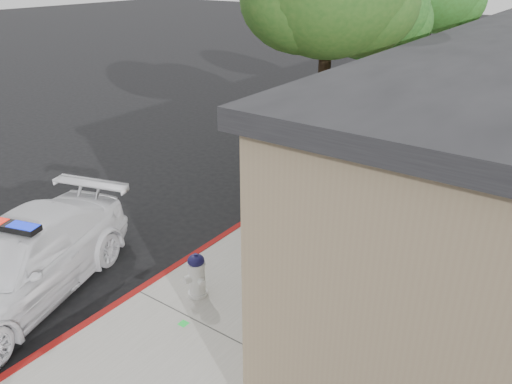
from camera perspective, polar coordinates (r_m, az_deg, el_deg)
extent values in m
plane|color=black|center=(9.44, -13.62, -11.53)|extent=(120.00, 120.00, 0.00)
cube|color=gray|center=(10.43, 4.83, -6.54)|extent=(3.20, 60.00, 0.15)
cube|color=maroon|center=(11.17, -1.94, -4.14)|extent=(0.14, 60.00, 0.16)
cube|color=black|center=(7.32, 7.72, -4.35)|extent=(0.08, 1.48, 1.68)
cube|color=black|center=(9.84, 16.14, 2.73)|extent=(0.08, 1.48, 1.68)
cube|color=black|center=(12.57, 21.05, 6.82)|extent=(0.08, 1.48, 1.68)
cube|color=black|center=(15.40, 24.22, 9.40)|extent=(0.08, 1.48, 1.68)
cube|color=black|center=(18.29, 26.43, 11.16)|extent=(0.08, 1.48, 1.68)
imported|color=white|center=(9.71, -25.70, -7.45)|extent=(3.32, 5.21, 1.41)
cube|color=black|center=(9.36, -26.56, -3.47)|extent=(1.23, 0.62, 0.10)
cube|color=#0D24E2|center=(9.14, -25.12, -3.79)|extent=(0.57, 0.38, 0.11)
cylinder|color=silver|center=(9.02, -6.69, -11.43)|extent=(0.35, 0.35, 0.06)
cylinder|color=silver|center=(8.84, -6.79, -9.80)|extent=(0.29, 0.29, 0.56)
cylinder|color=silver|center=(8.67, -6.89, -8.17)|extent=(0.33, 0.33, 0.04)
ellipsoid|color=#120F3A|center=(8.64, -6.91, -7.83)|extent=(0.30, 0.30, 0.22)
cylinder|color=#120F3A|center=(8.58, -6.94, -7.26)|extent=(0.07, 0.07, 0.06)
cylinder|color=silver|center=(8.95, -7.31, -9.13)|extent=(0.15, 0.15, 0.11)
cylinder|color=silver|center=(8.69, -6.27, -10.22)|extent=(0.15, 0.15, 0.11)
cylinder|color=silver|center=(8.75, -7.83, -9.89)|extent=(0.18, 0.17, 0.14)
cylinder|color=black|center=(11.84, 7.52, 7.99)|extent=(0.28, 0.28, 3.90)
ellipsoid|color=#215019|center=(11.49, 11.60, 20.43)|extent=(2.60, 2.60, 2.21)
cylinder|color=black|center=(13.95, 12.01, 9.23)|extent=(0.24, 0.24, 3.42)
ellipsoid|color=#195119|center=(13.51, 13.01, 19.66)|extent=(2.87, 2.87, 2.44)
ellipsoid|color=#195119|center=(13.75, 14.70, 18.41)|extent=(2.31, 2.31, 1.97)
ellipsoid|color=#195119|center=(13.41, 11.14, 18.99)|extent=(2.22, 2.22, 1.89)
cylinder|color=black|center=(18.25, 18.36, 12.45)|extent=(0.27, 0.27, 3.61)
ellipsoid|color=#2C581B|center=(18.14, 21.18, 19.80)|extent=(2.37, 2.37, 2.01)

